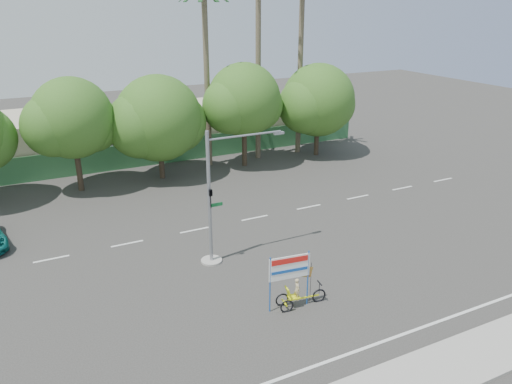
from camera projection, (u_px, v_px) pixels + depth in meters
name	position (u px, v px, depth m)	size (l,w,h in m)	color
ground	(291.00, 287.00, 23.81)	(120.00, 120.00, 0.00)	#33302D
fence	(161.00, 152.00, 41.42)	(38.00, 0.08, 2.00)	#336B3D
building_left	(25.00, 142.00, 40.67)	(12.00, 8.00, 4.00)	beige
building_right	(228.00, 122.00, 48.22)	(14.00, 8.00, 3.60)	beige
tree_left	(72.00, 121.00, 34.11)	(6.66, 5.60, 8.07)	#473828
tree_center	(158.00, 121.00, 36.81)	(7.62, 6.40, 7.85)	#473828
tree_right	(244.00, 102.00, 39.44)	(6.90, 5.80, 8.36)	#473828
tree_far_right	(318.00, 102.00, 42.56)	(7.38, 6.20, 7.94)	#473828
palm_tall	(258.00, 32.00, 39.67)	(3.73, 3.79, 17.45)	#70604C
palm_mid	(301.00, 44.00, 41.71)	(3.73, 3.79, 15.45)	#70604C
palm_short	(206.00, 55.00, 38.38)	(3.73, 3.79, 14.45)	#70604C
traffic_signal	(215.00, 209.00, 25.18)	(4.72, 1.10, 7.00)	gray
trike_billboard	(295.00, 285.00, 21.87)	(2.75, 0.78, 2.71)	black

